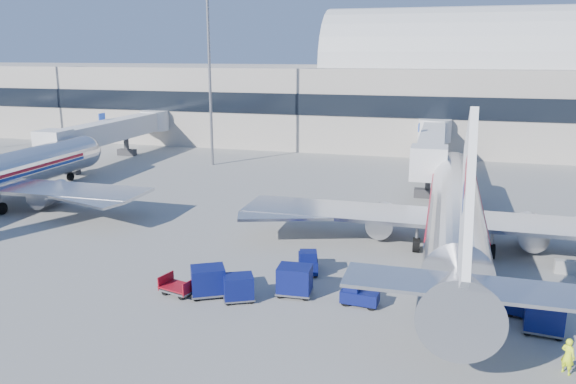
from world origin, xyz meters
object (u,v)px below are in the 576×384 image
(mast_west, at_px, (209,48))
(tug_lead, at_px, (358,294))
(airliner_main, at_px, (455,213))
(cart_solo_far, at_px, (544,316))
(ramp_worker, at_px, (568,356))
(cart_open_red, at_px, (179,288))
(jetbridge_near, at_px, (432,143))
(cart_train_b, at_px, (239,287))
(tug_left, at_px, (308,262))
(cart_solo_near, at_px, (447,309))
(cart_train_c, at_px, (208,281))
(tug_right, at_px, (527,305))
(jetbridge_mid, at_px, (117,130))
(cart_train_a, at_px, (295,280))

(mast_west, height_order, tug_lead, mast_west)
(airliner_main, distance_m, cart_solo_far, 12.73)
(airliner_main, relative_size, ramp_worker, 21.23)
(cart_open_red, bearing_deg, tug_lead, 22.55)
(tug_lead, distance_m, ramp_worker, 11.26)
(ramp_worker, bearing_deg, jetbridge_near, -38.19)
(jetbridge_near, relative_size, tug_lead, 12.19)
(cart_train_b, relative_size, cart_open_red, 0.96)
(tug_lead, xyz_separation_m, cart_train_b, (-6.89, -1.36, 0.20))
(tug_left, xyz_separation_m, cart_solo_near, (8.98, -5.00, 0.05))
(tug_left, height_order, cart_train_c, cart_train_c)
(tug_right, bearing_deg, jetbridge_mid, 165.39)
(tug_lead, relative_size, cart_open_red, 0.97)
(jetbridge_mid, bearing_deg, cart_train_a, -46.48)
(cart_solo_far, distance_m, ramp_worker, 3.86)
(cart_train_b, bearing_deg, cart_train_a, 2.78)
(tug_right, xyz_separation_m, cart_solo_near, (-4.22, -1.91, 0.09))
(cart_train_a, bearing_deg, airliner_main, 45.92)
(tug_lead, height_order, cart_train_a, cart_train_a)
(cart_solo_near, distance_m, cart_open_red, 15.72)
(ramp_worker, bearing_deg, cart_train_a, 22.89)
(jetbridge_near, xyz_separation_m, cart_train_a, (-6.86, -37.00, -2.94))
(tug_left, relative_size, cart_train_b, 1.25)
(cart_train_a, xyz_separation_m, cart_train_b, (-2.98, -1.64, -0.14))
(mast_west, distance_m, tug_left, 40.93)
(jetbridge_mid, xyz_separation_m, cart_solo_far, (48.89, -38.05, -2.98))
(cart_train_b, relative_size, cart_solo_far, 1.02)
(cart_solo_far, bearing_deg, cart_open_red, -171.52)
(jetbridge_mid, relative_size, mast_west, 1.22)
(airliner_main, height_order, cart_train_c, airliner_main)
(cart_solo_far, xyz_separation_m, cart_open_red, (-20.56, -0.72, -0.56))
(cart_train_c, relative_size, cart_solo_near, 1.36)
(jetbridge_mid, distance_m, cart_open_red, 48.14)
(airliner_main, bearing_deg, cart_solo_far, -69.10)
(cart_train_a, xyz_separation_m, cart_solo_far, (13.75, -1.05, -0.04))
(jetbridge_near, xyz_separation_m, cart_solo_near, (2.02, -38.25, -3.12))
(mast_west, bearing_deg, ramp_worker, -49.64)
(cart_solo_near, xyz_separation_m, cart_solo_far, (4.86, 0.20, 0.14))
(cart_train_b, height_order, cart_open_red, cart_train_b)
(cart_solo_near, bearing_deg, tug_left, 141.58)
(tug_lead, xyz_separation_m, tug_left, (-4.00, 4.03, 0.11))
(jetbridge_near, bearing_deg, cart_train_b, -104.30)
(cart_open_red, bearing_deg, cart_train_c, 23.53)
(tug_lead, bearing_deg, mast_west, 129.31)
(mast_west, height_order, ramp_worker, mast_west)
(mast_west, bearing_deg, jetbridge_mid, 176.79)
(jetbridge_near, xyz_separation_m, tug_lead, (-2.96, -37.28, -3.28))
(mast_west, bearing_deg, cart_open_red, -69.86)
(mast_west, distance_m, cart_train_c, 43.11)
(airliner_main, xyz_separation_m, cart_open_red, (-16.08, -12.47, -2.54))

